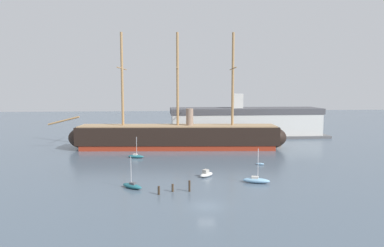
{
  "coord_description": "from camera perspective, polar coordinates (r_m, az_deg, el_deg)",
  "views": [
    {
      "loc": [
        -6.21,
        -47.7,
        17.05
      ],
      "look_at": [
        0.63,
        31.41,
        8.66
      ],
      "focal_mm": 32.31,
      "sensor_mm": 36.0,
      "label": 1
    }
  ],
  "objects": [
    {
      "name": "ground_plane",
      "position": [
        51.04,
        2.4,
        -13.49
      ],
      "size": [
        400.0,
        400.0,
        0.0
      ],
      "primitive_type": "plane",
      "color": "#4C5B6B"
    },
    {
      "name": "tall_ship",
      "position": [
        95.82,
        -2.36,
        -2.13
      ],
      "size": [
        66.03,
        15.41,
        31.75
      ],
      "color": "maroon",
      "rests_on": "ground"
    },
    {
      "name": "sailboat_foreground_left",
      "position": [
        60.07,
        -9.85,
        -10.09
      ],
      "size": [
        4.03,
        3.67,
        5.48
      ],
      "color": "#236670",
      "rests_on": "ground"
    },
    {
      "name": "sailboat_foreground_right",
      "position": [
        63.43,
        10.56,
        -9.17
      ],
      "size": [
        5.01,
        2.97,
        6.25
      ],
      "color": "#7FB2D6",
      "rests_on": "ground"
    },
    {
      "name": "motorboat_near_centre",
      "position": [
        66.68,
        2.38,
        -8.35
      ],
      "size": [
        3.38,
        3.35,
        1.41
      ],
      "color": "silver",
      "rests_on": "ground"
    },
    {
      "name": "dinghy_mid_right",
      "position": [
        77.99,
        11.18,
        -6.55
      ],
      "size": [
        1.93,
        1.29,
        0.42
      ],
      "color": "#7FB2D6",
      "rests_on": "ground"
    },
    {
      "name": "sailboat_alongside_bow",
      "position": [
        84.79,
        -9.24,
        -5.35
      ],
      "size": [
        4.12,
        2.3,
        5.14
      ],
      "color": "#236670",
      "rests_on": "ground"
    },
    {
      "name": "dinghy_far_right",
      "position": [
        104.74,
        14.13,
        -3.33
      ],
      "size": [
        2.9,
        3.02,
        0.69
      ],
      "color": "orange",
      "rests_on": "ground"
    },
    {
      "name": "motorboat_distant_centre",
      "position": [
        112.74,
        -1.79,
        -2.33
      ],
      "size": [
        2.09,
        4.54,
        1.87
      ],
      "color": "#B22D28",
      "rests_on": "ground"
    },
    {
      "name": "mooring_piling_nearest",
      "position": [
        57.49,
        -3.21,
        -10.56
      ],
      "size": [
        0.37,
        0.37,
        1.28
      ],
      "primitive_type": "cylinder",
      "color": "#423323",
      "rests_on": "ground"
    },
    {
      "name": "mooring_piling_left_pair",
      "position": [
        56.2,
        -5.5,
        -10.92
      ],
      "size": [
        0.37,
        0.37,
        1.37
      ],
      "primitive_type": "cylinder",
      "color": "#382B1E",
      "rests_on": "ground"
    },
    {
      "name": "mooring_piling_right_pair",
      "position": [
        57.4,
        -0.42,
        -10.29
      ],
      "size": [
        0.33,
        0.33,
        1.84
      ],
      "primitive_type": "cylinder",
      "color": "#382B1E",
      "rests_on": "ground"
    },
    {
      "name": "dockside_warehouse_right",
      "position": [
        120.53,
        8.73,
        0.19
      ],
      "size": [
        55.46,
        14.64,
        14.78
      ],
      "color": "#565659",
      "rests_on": "ground"
    }
  ]
}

